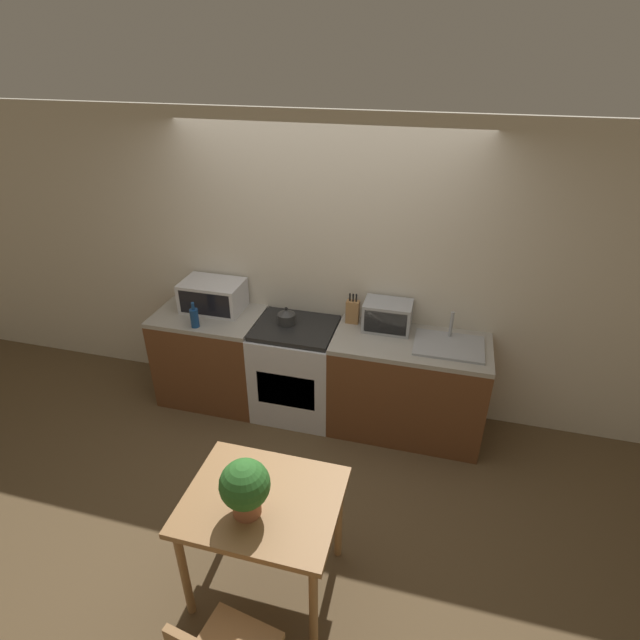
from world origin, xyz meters
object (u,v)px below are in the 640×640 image
kettle (286,317)px  toaster_oven (387,316)px  stove_range (296,370)px  microwave (213,296)px  bottle (194,317)px  dining_table (263,510)px

kettle → toaster_oven: toaster_oven is taller
kettle → stove_range: bearing=-18.1°
kettle → microwave: bearing=173.4°
bottle → dining_table: size_ratio=0.26×
bottle → dining_table: (1.15, -1.47, -0.33)m
stove_range → toaster_oven: bearing=11.6°
kettle → toaster_oven: size_ratio=0.40×
stove_range → bottle: size_ratio=3.90×
bottle → microwave: bearing=87.2°
microwave → dining_table: size_ratio=0.61×
microwave → toaster_oven: microwave is taller
kettle → toaster_oven: (0.85, 0.13, 0.06)m
stove_range → dining_table: stove_range is taller
toaster_oven → microwave: bearing=-178.3°
bottle → dining_table: bearing=-51.9°
microwave → toaster_oven: bearing=1.7°
stove_range → microwave: (-0.80, 0.11, 0.59)m
toaster_oven → kettle: bearing=-171.3°
bottle → toaster_oven: 1.63m
bottle → toaster_oven: bearing=13.5°
kettle → bottle: (-0.74, -0.25, 0.02)m
stove_range → kettle: size_ratio=5.65×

